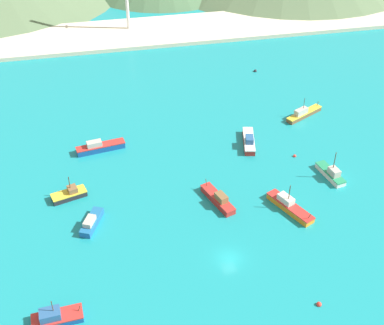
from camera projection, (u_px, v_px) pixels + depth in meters
ground at (194, 160)px, 115.10m from camera, size 260.00×280.00×0.50m
fishing_boat_0 at (249, 141)px, 118.84m from camera, size 4.49×10.02×2.66m
fishing_boat_1 at (92, 222)px, 97.57m from camera, size 4.94×7.48×2.21m
fishing_boat_2 at (289, 206)px, 101.12m from camera, size 6.74×10.78×5.67m
fishing_boat_3 at (56, 317)px, 80.50m from camera, size 8.00×3.55×4.75m
fishing_boat_4 at (303, 113)px, 128.41m from camera, size 10.57×6.73×5.31m
fishing_boat_5 at (218, 199)px, 102.73m from camera, size 5.17×9.84×2.73m
fishing_boat_6 at (70, 194)px, 104.08m from camera, size 7.32×4.44×4.99m
fishing_boat_7 at (100, 147)px, 116.91m from camera, size 11.06×3.92×2.63m
fishing_boat_8 at (331, 173)px, 109.24m from camera, size 3.76×8.42×6.45m
buoy_0 at (319, 304)px, 83.38m from camera, size 0.85×0.85×0.85m
buoy_1 at (255, 71)px, 148.18m from camera, size 0.86×0.86×0.86m
buoy_2 at (295, 156)px, 115.52m from camera, size 0.72×0.72×0.72m
beach_strip at (149, 32)px, 169.07m from camera, size 247.00×23.16×1.20m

